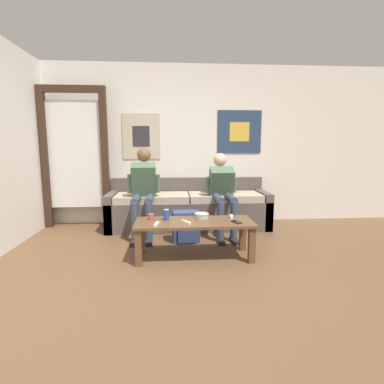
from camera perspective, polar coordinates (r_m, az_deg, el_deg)
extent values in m
plane|color=brown|center=(2.85, -0.55, -17.65)|extent=(18.00, 18.00, 0.00)
cube|color=white|center=(4.97, -2.40, 8.91)|extent=(10.00, 0.05, 2.55)
cube|color=beige|center=(4.95, -9.67, 10.41)|extent=(0.60, 0.01, 0.72)
cube|color=#2D2D33|center=(4.94, -9.67, 10.42)|extent=(0.27, 0.01, 0.33)
cube|color=navy|center=(5.06, 9.02, 11.25)|extent=(0.72, 0.01, 0.69)
cube|color=gold|center=(5.06, 9.03, 11.25)|extent=(0.33, 0.01, 0.31)
cube|color=#382319|center=(5.11, -26.18, 5.21)|extent=(0.10, 0.10, 2.05)
cube|color=#382319|center=(4.85, -16.22, 5.61)|extent=(0.10, 0.10, 2.05)
cube|color=#382319|center=(5.02, -22.05, 17.74)|extent=(1.00, 0.10, 0.10)
cube|color=silver|center=(4.98, -21.33, 6.62)|extent=(0.82, 0.02, 1.64)
cube|color=#564C47|center=(4.96, -0.89, -1.54)|extent=(2.46, 0.13, 0.75)
cube|color=#564C47|center=(4.63, -0.61, -4.27)|extent=(2.46, 0.62, 0.44)
cube|color=#564C47|center=(4.69, -15.07, -3.65)|extent=(0.12, 0.62, 0.56)
cube|color=#564C47|center=(4.83, 13.41, -3.23)|extent=(0.12, 0.62, 0.56)
cube|color=#B2A38E|center=(4.57, -7.58, -1.07)|extent=(1.09, 0.58, 0.10)
cube|color=#B2A38E|center=(4.64, 6.24, -0.90)|extent=(1.09, 0.58, 0.10)
cube|color=brown|center=(3.39, 0.45, -5.82)|extent=(1.33, 0.52, 0.03)
cube|color=brown|center=(3.65, -9.51, -8.34)|extent=(0.07, 0.07, 0.40)
cube|color=brown|center=(3.74, 9.62, -7.92)|extent=(0.07, 0.07, 0.40)
cube|color=brown|center=(3.26, -10.17, -10.46)|extent=(0.07, 0.07, 0.40)
cube|color=brown|center=(3.36, 11.31, -9.91)|extent=(0.07, 0.07, 0.40)
cylinder|color=#384256|center=(4.14, -10.63, -1.50)|extent=(0.11, 0.41, 0.11)
cylinder|color=#384256|center=(3.99, -10.85, -5.64)|extent=(0.10, 0.10, 0.51)
cube|color=#232328|center=(4.00, -10.85, -9.45)|extent=(0.11, 0.25, 0.05)
cylinder|color=#384256|center=(4.12, -8.14, -1.47)|extent=(0.11, 0.41, 0.11)
cylinder|color=#384256|center=(3.98, -8.26, -5.63)|extent=(0.10, 0.10, 0.51)
cube|color=#232328|center=(3.98, -8.24, -9.46)|extent=(0.11, 0.25, 0.05)
cube|color=#4C6B51|center=(4.36, -9.15, 2.14)|extent=(0.35, 0.36, 0.53)
sphere|color=brown|center=(4.45, -9.15, 6.99)|extent=(0.20, 0.20, 0.20)
cylinder|color=#4C6B51|center=(4.40, -11.65, 1.59)|extent=(0.08, 0.12, 0.27)
cylinder|color=#4C6B51|center=(4.36, -6.59, 1.66)|extent=(0.08, 0.12, 0.27)
cylinder|color=#384256|center=(4.15, 5.00, -1.35)|extent=(0.11, 0.44, 0.11)
cylinder|color=#384256|center=(3.99, 5.46, -5.53)|extent=(0.10, 0.10, 0.51)
cube|color=#232328|center=(4.00, 5.57, -9.34)|extent=(0.11, 0.25, 0.05)
cylinder|color=#384256|center=(4.18, 7.44, -1.31)|extent=(0.11, 0.44, 0.11)
cylinder|color=#384256|center=(4.02, 7.99, -5.46)|extent=(0.10, 0.10, 0.51)
cube|color=#232328|center=(4.03, 8.13, -9.23)|extent=(0.11, 0.25, 0.05)
cube|color=#4C6B51|center=(4.43, 5.57, 1.84)|extent=(0.35, 0.37, 0.47)
sphere|color=beige|center=(4.53, 5.35, 6.13)|extent=(0.20, 0.20, 0.20)
cylinder|color=#4C6B51|center=(4.41, 3.05, 1.36)|extent=(0.08, 0.12, 0.24)
cylinder|color=#4C6B51|center=(4.48, 7.98, 1.39)|extent=(0.08, 0.12, 0.24)
cube|color=navy|center=(4.01, -1.17, -6.56)|extent=(0.36, 0.26, 0.41)
cube|color=navy|center=(3.94, -0.97, -8.25)|extent=(0.25, 0.10, 0.18)
cylinder|color=#B7B2A8|center=(3.51, 1.86, -4.56)|extent=(0.16, 0.16, 0.06)
torus|color=#B7B2A8|center=(3.51, 1.86, -4.16)|extent=(0.17, 0.17, 0.02)
cylinder|color=#B24C42|center=(3.46, -7.80, -4.72)|extent=(0.07, 0.07, 0.07)
cylinder|color=black|center=(3.45, -7.82, -4.04)|extent=(0.00, 0.00, 0.01)
cylinder|color=#28479E|center=(3.43, -4.90, -4.36)|extent=(0.07, 0.07, 0.12)
cylinder|color=silver|center=(3.42, -4.91, -3.35)|extent=(0.06, 0.06, 0.00)
cube|color=white|center=(3.59, 7.50, -4.64)|extent=(0.06, 0.15, 0.02)
cylinder|color=#333842|center=(3.61, 7.48, -4.31)|extent=(0.01, 0.01, 0.00)
cube|color=white|center=(3.25, -6.75, -6.05)|extent=(0.06, 0.15, 0.02)
cylinder|color=#333842|center=(3.28, -6.64, -5.67)|extent=(0.01, 0.01, 0.00)
cube|color=white|center=(3.31, -1.18, -5.73)|extent=(0.11, 0.14, 0.02)
cylinder|color=#333842|center=(3.33, -1.51, -5.38)|extent=(0.01, 0.01, 0.00)
cube|color=black|center=(3.36, 8.48, -5.69)|extent=(0.11, 0.15, 0.01)
cube|color=black|center=(3.36, 8.48, -5.59)|extent=(0.10, 0.14, 0.00)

